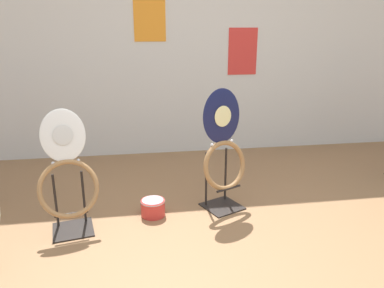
{
  "coord_description": "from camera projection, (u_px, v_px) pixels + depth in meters",
  "views": [
    {
      "loc": [
        -0.6,
        -1.68,
        1.41
      ],
      "look_at": [
        -0.19,
        1.0,
        0.55
      ],
      "focal_mm": 35.0,
      "sensor_mm": 36.0,
      "label": 1
    }
  ],
  "objects": [
    {
      "name": "paint_can",
      "position": [
        153.0,
        207.0,
        2.9
      ],
      "size": [
        0.19,
        0.19,
        0.13
      ],
      "color": "red",
      "rests_on": "ground_plane"
    },
    {
      "name": "wall_back",
      "position": [
        188.0,
        36.0,
        4.04
      ],
      "size": [
        8.0,
        0.07,
        2.6
      ],
      "color": "silver",
      "rests_on": "ground_plane"
    },
    {
      "name": "toilet_seat_display_navy_moon",
      "position": [
        223.0,
        151.0,
        2.91
      ],
      "size": [
        0.42,
        0.37,
        0.97
      ],
      "color": "black",
      "rests_on": "ground_plane"
    },
    {
      "name": "toilet_seat_display_white_plain",
      "position": [
        68.0,
        178.0,
        2.6
      ],
      "size": [
        0.45,
        0.39,
        0.86
      ],
      "color": "black",
      "rests_on": "ground_plane"
    }
  ]
}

